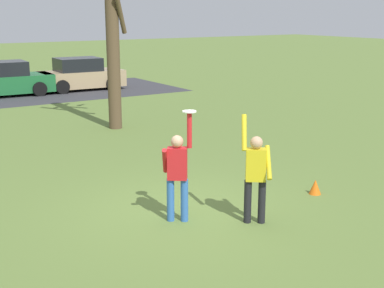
{
  "coord_description": "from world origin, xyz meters",
  "views": [
    {
      "loc": [
        -5.26,
        -8.53,
        3.84
      ],
      "look_at": [
        0.25,
        0.0,
        1.33
      ],
      "focal_mm": 50.47,
      "sensor_mm": 36.0,
      "label": 1
    }
  ],
  "objects_px": {
    "person_catcher": "(177,171)",
    "person_defender": "(256,172)",
    "bare_tree_tall": "(113,22)",
    "field_cone_orange": "(315,187)",
    "parked_car_green": "(6,80)",
    "frisbee_disc": "(189,111)",
    "parked_car_tan": "(81,75)"
  },
  "relations": [
    {
      "from": "person_catcher",
      "to": "person_defender",
      "type": "bearing_deg",
      "value": -0.0
    },
    {
      "from": "bare_tree_tall",
      "to": "field_cone_orange",
      "type": "distance_m",
      "value": 9.14
    },
    {
      "from": "parked_car_green",
      "to": "person_defender",
      "type": "bearing_deg",
      "value": -88.4
    },
    {
      "from": "bare_tree_tall",
      "to": "person_defender",
      "type": "bearing_deg",
      "value": -99.01
    },
    {
      "from": "frisbee_disc",
      "to": "bare_tree_tall",
      "type": "bearing_deg",
      "value": 73.85
    },
    {
      "from": "person_defender",
      "to": "bare_tree_tall",
      "type": "distance_m",
      "value": 9.48
    },
    {
      "from": "parked_car_green",
      "to": "bare_tree_tall",
      "type": "bearing_deg",
      "value": -80.22
    },
    {
      "from": "person_catcher",
      "to": "bare_tree_tall",
      "type": "xyz_separation_m",
      "value": [
        2.59,
        8.18,
        2.51
      ]
    },
    {
      "from": "person_catcher",
      "to": "person_defender",
      "type": "relative_size",
      "value": 1.02
    },
    {
      "from": "person_catcher",
      "to": "parked_car_tan",
      "type": "xyz_separation_m",
      "value": [
        5.01,
        17.48,
        -0.25
      ]
    },
    {
      "from": "person_catcher",
      "to": "bare_tree_tall",
      "type": "bearing_deg",
      "value": 108.71
    },
    {
      "from": "person_catcher",
      "to": "parked_car_tan",
      "type": "height_order",
      "value": "person_catcher"
    },
    {
      "from": "frisbee_disc",
      "to": "field_cone_orange",
      "type": "bearing_deg",
      "value": -3.19
    },
    {
      "from": "parked_car_tan",
      "to": "bare_tree_tall",
      "type": "relative_size",
      "value": 0.64
    },
    {
      "from": "parked_car_green",
      "to": "bare_tree_tall",
      "type": "height_order",
      "value": "bare_tree_tall"
    },
    {
      "from": "frisbee_disc",
      "to": "parked_car_tan",
      "type": "distance_m",
      "value": 18.31
    },
    {
      "from": "field_cone_orange",
      "to": "parked_car_tan",
      "type": "bearing_deg",
      "value": 84.47
    },
    {
      "from": "parked_car_tan",
      "to": "bare_tree_tall",
      "type": "height_order",
      "value": "bare_tree_tall"
    },
    {
      "from": "person_catcher",
      "to": "frisbee_disc",
      "type": "height_order",
      "value": "frisbee_disc"
    },
    {
      "from": "frisbee_disc",
      "to": "parked_car_green",
      "type": "bearing_deg",
      "value": 86.22
    },
    {
      "from": "parked_car_tan",
      "to": "field_cone_orange",
      "type": "height_order",
      "value": "parked_car_tan"
    },
    {
      "from": "frisbee_disc",
      "to": "parked_car_tan",
      "type": "xyz_separation_m",
      "value": [
        4.83,
        17.61,
        -1.37
      ]
    },
    {
      "from": "person_defender",
      "to": "bare_tree_tall",
      "type": "xyz_separation_m",
      "value": [
        1.43,
        9.03,
        2.52
      ]
    },
    {
      "from": "person_defender",
      "to": "parked_car_tan",
      "type": "height_order",
      "value": "person_defender"
    },
    {
      "from": "person_defender",
      "to": "parked_car_green",
      "type": "distance_m",
      "value": 18.35
    },
    {
      "from": "frisbee_disc",
      "to": "bare_tree_tall",
      "type": "xyz_separation_m",
      "value": [
        2.41,
        8.31,
        1.4
      ]
    },
    {
      "from": "person_catcher",
      "to": "parked_car_tan",
      "type": "relative_size",
      "value": 0.5
    },
    {
      "from": "person_catcher",
      "to": "bare_tree_tall",
      "type": "height_order",
      "value": "bare_tree_tall"
    },
    {
      "from": "person_catcher",
      "to": "parked_car_green",
      "type": "bearing_deg",
      "value": 121.87
    },
    {
      "from": "parked_car_tan",
      "to": "person_catcher",
      "type": "bearing_deg",
      "value": -103.8
    },
    {
      "from": "frisbee_disc",
      "to": "bare_tree_tall",
      "type": "relative_size",
      "value": 0.04
    },
    {
      "from": "parked_car_green",
      "to": "parked_car_tan",
      "type": "bearing_deg",
      "value": 1.85
    }
  ]
}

